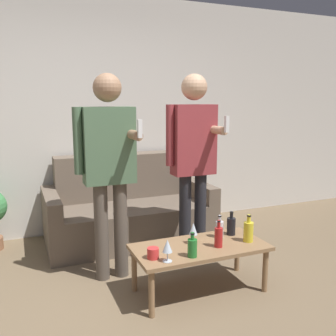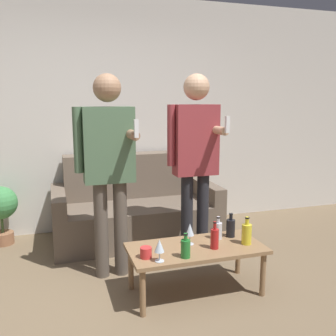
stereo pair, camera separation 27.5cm
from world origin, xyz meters
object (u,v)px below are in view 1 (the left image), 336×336
(coffee_table, at_px, (200,251))
(person_standing_right, at_px, (193,152))
(person_standing_left, at_px, (109,160))
(bottle_orange, at_px, (192,247))
(couch, at_px, (128,210))

(coffee_table, bearing_deg, person_standing_right, 70.09)
(person_standing_left, bearing_deg, person_standing_right, 2.86)
(person_standing_left, bearing_deg, bottle_orange, -56.66)
(bottle_orange, bearing_deg, coffee_table, 48.25)
(couch, distance_m, person_standing_left, 1.20)
(coffee_table, height_order, person_standing_left, person_standing_left)
(couch, height_order, person_standing_right, person_standing_right)
(couch, relative_size, person_standing_right, 1.01)
(person_standing_right, bearing_deg, bottle_orange, -115.95)
(couch, bearing_deg, person_standing_right, -64.70)
(bottle_orange, bearing_deg, couch, 91.60)
(couch, height_order, bottle_orange, couch)
(couch, xyz_separation_m, person_standing_left, (-0.40, -0.87, 0.72))
(couch, distance_m, person_standing_right, 1.18)
(bottle_orange, distance_m, person_standing_left, 1.00)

